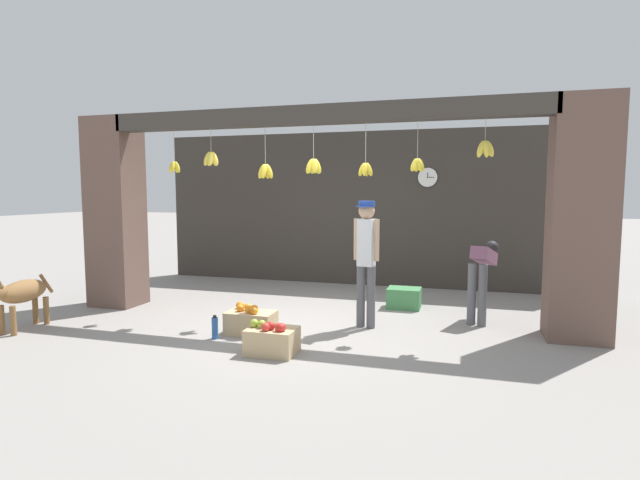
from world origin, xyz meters
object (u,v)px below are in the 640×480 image
(fruit_crate_apples, at_px, (272,339))
(produce_box_green, at_px, (404,298))
(shopkeeper, at_px, (366,254))
(fruit_crate_oranges, at_px, (251,321))
(wall_clock, at_px, (428,177))
(water_bottle, at_px, (215,328))
(worker_stooping, at_px, (483,270))
(dog, at_px, (20,294))

(fruit_crate_apples, xyz_separation_m, produce_box_green, (1.12, 2.54, -0.00))
(shopkeeper, distance_m, fruit_crate_oranges, 1.68)
(fruit_crate_oranges, height_order, wall_clock, wall_clock)
(wall_clock, bearing_deg, fruit_crate_oranges, -117.23)
(shopkeeper, distance_m, water_bottle, 2.09)
(water_bottle, bearing_deg, fruit_crate_oranges, 43.13)
(shopkeeper, xyz_separation_m, worker_stooping, (1.44, 0.72, -0.25))
(dog, bearing_deg, produce_box_green, 116.15)
(fruit_crate_oranges, height_order, water_bottle, fruit_crate_oranges)
(worker_stooping, distance_m, wall_clock, 2.67)
(water_bottle, bearing_deg, produce_box_green, 48.43)
(dog, distance_m, worker_stooping, 5.98)
(shopkeeper, bearing_deg, wall_clock, -90.85)
(worker_stooping, xyz_separation_m, fruit_crate_apples, (-2.21, -2.04, -0.55))
(fruit_crate_oranges, height_order, fruit_crate_apples, fruit_crate_oranges)
(shopkeeper, distance_m, produce_box_green, 1.51)
(fruit_crate_oranges, xyz_separation_m, fruit_crate_apples, (0.53, -0.62, -0.00))
(shopkeeper, relative_size, water_bottle, 5.75)
(wall_clock, bearing_deg, worker_stooping, -67.09)
(shopkeeper, bearing_deg, dog, 27.93)
(shopkeeper, relative_size, wall_clock, 4.55)
(worker_stooping, bearing_deg, shopkeeper, -136.62)
(fruit_crate_oranges, xyz_separation_m, produce_box_green, (1.65, 1.92, -0.01))
(worker_stooping, relative_size, produce_box_green, 2.18)
(fruit_crate_apples, bearing_deg, worker_stooping, 42.65)
(worker_stooping, bearing_deg, produce_box_green, 172.29)
(dog, height_order, fruit_crate_oranges, dog)
(produce_box_green, bearing_deg, dog, -150.07)
(produce_box_green, bearing_deg, fruit_crate_oranges, -130.64)
(produce_box_green, bearing_deg, worker_stooping, -24.62)
(worker_stooping, bearing_deg, wall_clock, 129.82)
(water_bottle, bearing_deg, shopkeeper, 31.68)
(worker_stooping, height_order, fruit_crate_oranges, worker_stooping)
(fruit_crate_apples, xyz_separation_m, wall_clock, (1.31, 4.19, 1.85))
(dog, relative_size, fruit_crate_apples, 1.94)
(dog, relative_size, water_bottle, 3.60)
(fruit_crate_apples, distance_m, water_bottle, 0.91)
(worker_stooping, height_order, water_bottle, worker_stooping)
(fruit_crate_apples, bearing_deg, produce_box_green, 66.28)
(dog, distance_m, wall_clock, 6.50)
(worker_stooping, relative_size, water_bottle, 3.75)
(worker_stooping, xyz_separation_m, wall_clock, (-0.91, 2.15, 1.30))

